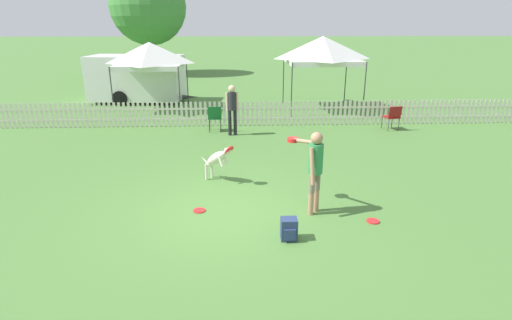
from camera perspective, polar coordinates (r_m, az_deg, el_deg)
name	(u,v)px	position (r m, az deg, el deg)	size (l,w,h in m)	color
ground_plane	(223,213)	(8.00, -4.74, -7.58)	(240.00, 240.00, 0.00)	#4C7A38
handler_person	(314,163)	(7.72, 8.26, -0.38)	(0.67, 1.06, 1.65)	tan
leaping_dog	(217,158)	(9.36, -5.55, 0.28)	(0.88, 0.81, 0.97)	beige
frisbee_near_handler	(199,210)	(8.14, -8.11, -7.15)	(0.24, 0.24, 0.02)	red
frisbee_near_dog	(373,221)	(7.97, 16.37, -8.37)	(0.24, 0.24, 0.02)	red
backpack_on_grass	(289,229)	(7.02, 4.73, -9.83)	(0.28, 0.27, 0.39)	navy
picket_fence	(229,114)	(14.66, -3.87, 6.60)	(25.14, 0.04, 0.90)	beige
folding_chair_blue_left	(215,116)	(13.89, -5.91, 6.25)	(0.47, 0.49, 0.91)	#333338
folding_chair_center	(393,116)	(14.83, 18.95, 6.03)	(0.59, 0.60, 0.87)	#333338
canopy_tent_main	(323,50)	(17.64, 9.50, 15.23)	(2.97, 2.97, 3.08)	#333338
canopy_tent_secondary	(150,55)	(17.96, -14.92, 14.25)	(2.73, 2.73, 2.84)	#333338
spectator_standing	(232,105)	(13.29, -3.42, 7.83)	(0.41, 0.27, 1.68)	black
equipment_trailer	(137,78)	(20.06, -16.62, 11.21)	(5.12, 2.46, 2.17)	white
tree_left_grove	(148,6)	(31.22, -15.16, 20.44)	(5.37, 5.37, 7.44)	brown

